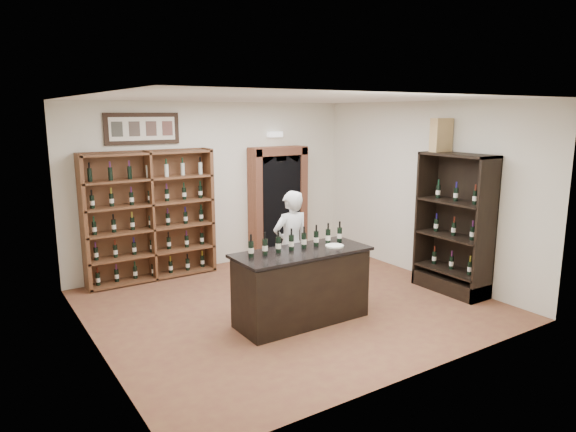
# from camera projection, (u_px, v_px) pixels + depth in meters

# --- Properties ---
(floor) EXTENTS (5.50, 5.50, 0.00)m
(floor) POSITION_uv_depth(u_px,v_px,m) (290.00, 305.00, 7.65)
(floor) COLOR brown
(floor) RESTS_ON ground
(ceiling) EXTENTS (5.50, 5.50, 0.00)m
(ceiling) POSITION_uv_depth(u_px,v_px,m) (290.00, 99.00, 7.06)
(ceiling) COLOR white
(ceiling) RESTS_ON wall_back
(wall_back) EXTENTS (5.50, 0.04, 3.00)m
(wall_back) POSITION_uv_depth(u_px,v_px,m) (215.00, 185.00, 9.41)
(wall_back) COLOR silver
(wall_back) RESTS_ON ground
(wall_left) EXTENTS (0.04, 5.00, 3.00)m
(wall_left) POSITION_uv_depth(u_px,v_px,m) (90.00, 229.00, 5.88)
(wall_left) COLOR silver
(wall_left) RESTS_ON ground
(wall_right) EXTENTS (0.04, 5.00, 3.00)m
(wall_right) POSITION_uv_depth(u_px,v_px,m) (423.00, 190.00, 8.83)
(wall_right) COLOR silver
(wall_right) RESTS_ON ground
(wine_shelf) EXTENTS (2.20, 0.38, 2.20)m
(wine_shelf) POSITION_uv_depth(u_px,v_px,m) (150.00, 216.00, 8.65)
(wine_shelf) COLOR brown
(wine_shelf) RESTS_ON ground
(framed_picture) EXTENTS (1.25, 0.04, 0.52)m
(framed_picture) POSITION_uv_depth(u_px,v_px,m) (142.00, 129.00, 8.48)
(framed_picture) COLOR black
(framed_picture) RESTS_ON wall_back
(arched_doorway) EXTENTS (1.17, 0.35, 2.17)m
(arched_doorway) POSITION_uv_depth(u_px,v_px,m) (278.00, 200.00, 10.01)
(arched_doorway) COLOR black
(arched_doorway) RESTS_ON ground
(emergency_light) EXTENTS (0.30, 0.10, 0.10)m
(emergency_light) POSITION_uv_depth(u_px,v_px,m) (275.00, 134.00, 9.83)
(emergency_light) COLOR white
(emergency_light) RESTS_ON wall_back
(tasting_counter) EXTENTS (1.88, 0.78, 1.00)m
(tasting_counter) POSITION_uv_depth(u_px,v_px,m) (302.00, 287.00, 6.96)
(tasting_counter) COLOR black
(tasting_counter) RESTS_ON ground
(counter_bottle_0) EXTENTS (0.07, 0.07, 0.30)m
(counter_bottle_0) POSITION_uv_depth(u_px,v_px,m) (251.00, 249.00, 6.53)
(counter_bottle_0) COLOR black
(counter_bottle_0) RESTS_ON tasting_counter
(counter_bottle_1) EXTENTS (0.07, 0.07, 0.30)m
(counter_bottle_1) POSITION_uv_depth(u_px,v_px,m) (265.00, 247.00, 6.64)
(counter_bottle_1) COLOR black
(counter_bottle_1) RESTS_ON tasting_counter
(counter_bottle_2) EXTENTS (0.07, 0.07, 0.30)m
(counter_bottle_2) POSITION_uv_depth(u_px,v_px,m) (278.00, 245.00, 6.75)
(counter_bottle_2) COLOR black
(counter_bottle_2) RESTS_ON tasting_counter
(counter_bottle_3) EXTENTS (0.07, 0.07, 0.30)m
(counter_bottle_3) POSITION_uv_depth(u_px,v_px,m) (291.00, 242.00, 6.86)
(counter_bottle_3) COLOR black
(counter_bottle_3) RESTS_ON tasting_counter
(counter_bottle_4) EXTENTS (0.07, 0.07, 0.30)m
(counter_bottle_4) POSITION_uv_depth(u_px,v_px,m) (304.00, 240.00, 6.97)
(counter_bottle_4) COLOR black
(counter_bottle_4) RESTS_ON tasting_counter
(counter_bottle_5) EXTENTS (0.07, 0.07, 0.30)m
(counter_bottle_5) POSITION_uv_depth(u_px,v_px,m) (316.00, 238.00, 7.08)
(counter_bottle_5) COLOR black
(counter_bottle_5) RESTS_ON tasting_counter
(counter_bottle_6) EXTENTS (0.07, 0.07, 0.30)m
(counter_bottle_6) POSITION_uv_depth(u_px,v_px,m) (328.00, 236.00, 7.19)
(counter_bottle_6) COLOR black
(counter_bottle_6) RESTS_ON tasting_counter
(counter_bottle_7) EXTENTS (0.07, 0.07, 0.30)m
(counter_bottle_7) POSITION_uv_depth(u_px,v_px,m) (340.00, 235.00, 7.30)
(counter_bottle_7) COLOR black
(counter_bottle_7) RESTS_ON tasting_counter
(side_cabinet) EXTENTS (0.48, 1.20, 2.20)m
(side_cabinet) POSITION_uv_depth(u_px,v_px,m) (454.00, 245.00, 8.12)
(side_cabinet) COLOR black
(side_cabinet) RESTS_ON ground
(shopkeeper) EXTENTS (0.61, 0.40, 1.67)m
(shopkeeper) POSITION_uv_depth(u_px,v_px,m) (291.00, 245.00, 7.79)
(shopkeeper) COLOR silver
(shopkeeper) RESTS_ON ground
(plate) EXTENTS (0.25, 0.25, 0.02)m
(plate) POSITION_uv_depth(u_px,v_px,m) (334.00, 246.00, 7.06)
(plate) COLOR silver
(plate) RESTS_ON tasting_counter
(wine_crate) EXTENTS (0.37, 0.15, 0.53)m
(wine_crate) POSITION_uv_depth(u_px,v_px,m) (441.00, 135.00, 8.10)
(wine_crate) COLOR tan
(wine_crate) RESTS_ON side_cabinet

